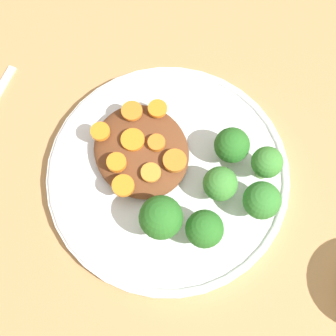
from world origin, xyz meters
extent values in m
plane|color=tan|center=(0.00, 0.00, 0.00)|extent=(4.00, 4.00, 0.00)
cylinder|color=white|center=(0.00, 0.00, 0.01)|extent=(0.28, 0.28, 0.01)
torus|color=white|center=(0.00, 0.00, 0.01)|extent=(0.28, 0.28, 0.01)
ellipsoid|color=brown|center=(-0.02, 0.03, 0.03)|extent=(0.11, 0.12, 0.03)
cylinder|color=#7FA85B|center=(-0.04, -0.05, 0.03)|extent=(0.01, 0.01, 0.02)
sphere|color=#286B23|center=(-0.04, -0.05, 0.05)|extent=(0.05, 0.05, 0.05)
cylinder|color=#759E51|center=(0.04, -0.05, 0.02)|extent=(0.02, 0.02, 0.02)
sphere|color=#3D8433|center=(0.04, -0.05, 0.05)|extent=(0.04, 0.04, 0.04)
cylinder|color=#759E51|center=(0.10, -0.05, 0.03)|extent=(0.01, 0.01, 0.03)
sphere|color=#3D8433|center=(0.10, -0.05, 0.05)|extent=(0.03, 0.03, 0.03)
cylinder|color=#7FA85B|center=(0.07, -0.08, 0.03)|extent=(0.01, 0.01, 0.02)
sphere|color=#337A2D|center=(0.07, -0.08, 0.05)|extent=(0.04, 0.04, 0.04)
cylinder|color=#759E51|center=(0.00, -0.08, 0.03)|extent=(0.02, 0.02, 0.02)
sphere|color=#286B23|center=(0.00, -0.08, 0.05)|extent=(0.04, 0.04, 0.04)
cylinder|color=#7FA85B|center=(0.07, -0.01, 0.03)|extent=(0.01, 0.01, 0.02)
sphere|color=#286B23|center=(0.07, -0.01, 0.05)|extent=(0.04, 0.04, 0.04)
cylinder|color=orange|center=(-0.02, 0.04, 0.04)|extent=(0.03, 0.03, 0.00)
cylinder|color=orange|center=(0.02, 0.07, 0.04)|extent=(0.02, 0.02, 0.00)
cylinder|color=orange|center=(-0.05, 0.00, 0.04)|extent=(0.02, 0.02, 0.01)
cylinder|color=orange|center=(-0.05, 0.07, 0.04)|extent=(0.02, 0.02, 0.01)
cylinder|color=orange|center=(-0.01, 0.08, 0.04)|extent=(0.02, 0.02, 0.00)
cylinder|color=orange|center=(0.01, 0.00, 0.04)|extent=(0.03, 0.03, 0.01)
cylinder|color=orange|center=(0.00, 0.03, 0.04)|extent=(0.02, 0.02, 0.01)
cylinder|color=orange|center=(-0.05, 0.03, 0.04)|extent=(0.02, 0.02, 0.01)
cylinder|color=orange|center=(-0.02, 0.00, 0.04)|extent=(0.02, 0.02, 0.00)
camera|label=1|loc=(-0.08, -0.16, 0.52)|focal=50.00mm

